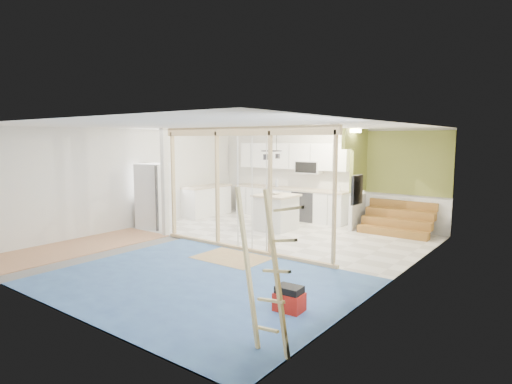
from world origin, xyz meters
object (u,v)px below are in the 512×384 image
Objects in this scene: island at (276,213)px; toolbox at (289,300)px; fridge at (155,196)px; ladder at (265,270)px.

island reaches higher than toolbox.
fridge reaches higher than island.
island is 6.35m from ladder.
fridge is 4.26× the size of toolbox.
ladder is (6.21, -3.63, 0.06)m from fridge.
island is at bearing 137.95° from ladder.
fridge is 7.20m from ladder.
fridge is at bearing -147.77° from island.
island is 5.26m from toolbox.
island is at bearing 122.59° from toolbox.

